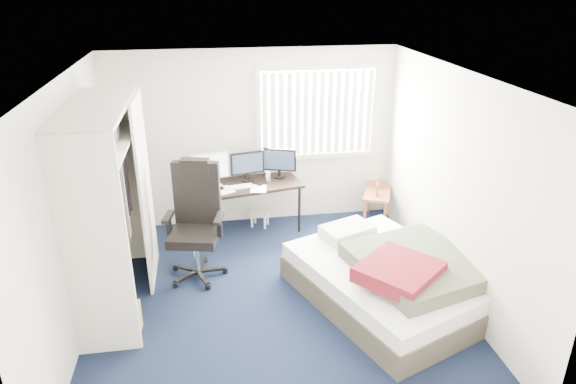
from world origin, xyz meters
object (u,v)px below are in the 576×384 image
(office_chair, at_px, (197,233))
(bed, at_px, (392,278))
(desk, at_px, (246,181))
(nightstand, at_px, (377,195))

(office_chair, height_order, bed, office_chair)
(desk, relative_size, office_chair, 1.11)
(office_chair, distance_m, nightstand, 2.78)
(desk, relative_size, nightstand, 1.95)
(nightstand, xyz_separation_m, bed, (-0.47, -1.95, -0.14))
(office_chair, height_order, nightstand, office_chair)
(nightstand, bearing_deg, office_chair, -158.95)
(nightstand, distance_m, bed, 2.01)
(desk, bearing_deg, bed, -54.48)
(desk, bearing_deg, office_chair, -123.73)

